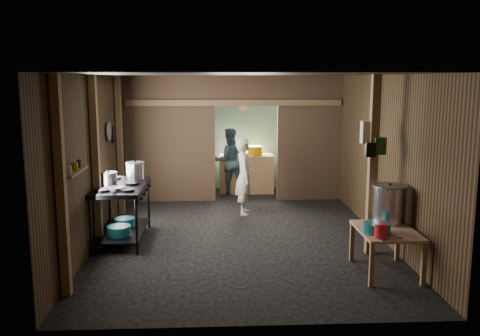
{
  "coord_description": "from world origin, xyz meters",
  "views": [
    {
      "loc": [
        -0.42,
        -8.54,
        2.54
      ],
      "look_at": [
        0.0,
        -0.2,
        1.1
      ],
      "focal_mm": 38.97,
      "sensor_mm": 36.0,
      "label": 1
    }
  ],
  "objects": [
    {
      "name": "stove_pot_med",
      "position": [
        -2.05,
        -0.56,
        1.0
      ],
      "size": [
        0.32,
        0.32,
        0.23
      ],
      "primitive_type": null,
      "rotation": [
        0.0,
        0.0,
        0.26
      ],
      "color": "silver",
      "rests_on": "gas_range"
    },
    {
      "name": "post_left_a",
      "position": [
        -2.18,
        -2.6,
        1.3
      ],
      "size": [
        0.1,
        0.12,
        2.6
      ],
      "primitive_type": "cube",
      "color": "#966F46",
      "rests_on": "floor"
    },
    {
      "name": "pan_lid_big",
      "position": [
        -2.21,
        0.4,
        1.65
      ],
      "size": [
        0.03,
        0.34,
        0.34
      ],
      "primitive_type": "cylinder",
      "rotation": [
        0.0,
        1.57,
        0.0
      ],
      "color": "slate",
      "rests_on": "wall_left"
    },
    {
      "name": "wall_right",
      "position": [
        2.25,
        0.0,
        1.3
      ],
      "size": [
        0.0,
        7.0,
        2.6
      ],
      "primitive_type": "cube",
      "color": "#4D391E",
      "rests_on": "ground"
    },
    {
      "name": "cross_beam",
      "position": [
        0.0,
        2.15,
        2.05
      ],
      "size": [
        4.4,
        0.12,
        0.12
      ],
      "primitive_type": "cube",
      "color": "#966F46",
      "rests_on": "wall_left"
    },
    {
      "name": "knife",
      "position": [
        1.75,
        -2.5,
        0.6
      ],
      "size": [
        0.3,
        0.12,
        0.01
      ],
      "primitive_type": "cube",
      "rotation": [
        0.0,
        0.0,
        0.3
      ],
      "color": "silver",
      "rests_on": "prep_table"
    },
    {
      "name": "bag_black",
      "position": [
        1.78,
        -1.38,
        1.55
      ],
      "size": [
        0.14,
        0.1,
        0.2
      ],
      "primitive_type": "cube",
      "color": "black",
      "rests_on": "post_free"
    },
    {
      "name": "frying_pan",
      "position": [
        -1.88,
        -0.91,
        0.93
      ],
      "size": [
        0.3,
        0.5,
        0.06
      ],
      "primitive_type": null,
      "rotation": [
        0.0,
        0.0,
        -0.06
      ],
      "color": "slate",
      "rests_on": "gas_range"
    },
    {
      "name": "floor",
      "position": [
        0.0,
        0.0,
        0.0
      ],
      "size": [
        4.5,
        7.0,
        0.0
      ],
      "primitive_type": "cube",
      "color": "black",
      "rests_on": "ground"
    },
    {
      "name": "wall_back",
      "position": [
        0.0,
        3.5,
        1.3
      ],
      "size": [
        4.5,
        0.0,
        2.6
      ],
      "primitive_type": "cube",
      "color": "#4D391E",
      "rests_on": "ground"
    },
    {
      "name": "wall_clock",
      "position": [
        0.25,
        3.4,
        1.9
      ],
      "size": [
        0.2,
        0.03,
        0.2
      ],
      "primitive_type": "cylinder",
      "rotation": [
        1.57,
        0.0,
        0.0
      ],
      "color": "beige",
      "rests_on": "wall_back"
    },
    {
      "name": "back_counter",
      "position": [
        0.3,
        2.95,
        0.42
      ],
      "size": [
        1.2,
        0.5,
        0.85
      ],
      "primitive_type": "cube",
      "color": "#966F46",
      "rests_on": "floor"
    },
    {
      "name": "partition_left",
      "position": [
        -1.32,
        2.2,
        1.3
      ],
      "size": [
        1.85,
        0.1,
        2.6
      ],
      "primitive_type": "cube",
      "color": "#473321",
      "rests_on": "floor"
    },
    {
      "name": "prep_table",
      "position": [
        1.83,
        -2.07,
        0.29
      ],
      "size": [
        0.73,
        1.0,
        0.59
      ],
      "primitive_type": null,
      "color": "#D0A389",
      "rests_on": "floor"
    },
    {
      "name": "blue_tub_back",
      "position": [
        -1.88,
        -0.29,
        0.24
      ],
      "size": [
        0.33,
        0.33,
        0.13
      ],
      "primitive_type": "cylinder",
      "color": "#116066",
      "rests_on": "gas_range"
    },
    {
      "name": "post_left_b",
      "position": [
        -2.18,
        -0.8,
        1.3
      ],
      "size": [
        0.1,
        0.12,
        2.6
      ],
      "primitive_type": "cube",
      "color": "#966F46",
      "rests_on": "floor"
    },
    {
      "name": "cook",
      "position": [
        0.15,
        1.05,
        0.73
      ],
      "size": [
        0.35,
        0.53,
        1.45
      ],
      "primitive_type": "imported",
      "rotation": [
        0.0,
        0.0,
        1.56
      ],
      "color": "white",
      "rests_on": "floor"
    },
    {
      "name": "stove_pot_large",
      "position": [
        -1.71,
        -0.1,
        1.04
      ],
      "size": [
        0.38,
        0.38,
        0.31
      ],
      "primitive_type": null,
      "rotation": [
        0.0,
        0.0,
        -0.3
      ],
      "color": "silver",
      "rests_on": "gas_range"
    },
    {
      "name": "post_free",
      "position": [
        1.85,
        -1.3,
        1.3
      ],
      "size": [
        0.12,
        0.12,
        2.6
      ],
      "primitive_type": "cube",
      "color": "#966F46",
      "rests_on": "floor"
    },
    {
      "name": "turquoise_panel",
      "position": [
        0.0,
        3.44,
        1.25
      ],
      "size": [
        4.4,
        0.06,
        2.5
      ],
      "primitive_type": "cube",
      "color": "#8EC3C2",
      "rests_on": "wall_back"
    },
    {
      "name": "wall_left",
      "position": [
        -2.25,
        0.0,
        1.3
      ],
      "size": [
        0.0,
        7.0,
        2.6
      ],
      "primitive_type": "cube",
      "color": "#4D391E",
      "rests_on": "ground"
    },
    {
      "name": "bag_white",
      "position": [
        1.8,
        -1.22,
        1.78
      ],
      "size": [
        0.22,
        0.15,
        0.32
      ],
      "primitive_type": "cube",
      "color": "beige",
      "rests_on": "post_free"
    },
    {
      "name": "worker_back",
      "position": [
        -0.08,
        2.85,
        0.74
      ],
      "size": [
        0.8,
        0.67,
        1.48
      ],
      "primitive_type": "imported",
      "rotation": [
        0.0,
        0.0,
        3.31
      ],
      "color": "#406271",
      "rests_on": "floor"
    },
    {
      "name": "gas_range",
      "position": [
        -1.88,
        -0.52,
        0.45
      ],
      "size": [
        0.79,
        1.54,
        0.91
      ],
      "primitive_type": null,
      "color": "black",
      "rests_on": "floor"
    },
    {
      "name": "ceiling",
      "position": [
        0.0,
        0.0,
        2.6
      ],
      "size": [
        4.5,
        7.0,
        0.0
      ],
      "primitive_type": "cube",
      "color": "#353331",
      "rests_on": "ground"
    },
    {
      "name": "blue_tub_front",
      "position": [
        -1.88,
        -0.81,
        0.25
      ],
      "size": [
        0.36,
        0.36,
        0.15
      ],
      "primitive_type": "cylinder",
      "color": "#116066",
      "rests_on": "gas_range"
    },
    {
      "name": "wall_front",
      "position": [
        0.0,
        -3.5,
        1.3
      ],
      "size": [
        4.5,
        0.0,
        2.6
      ],
      "primitive_type": "cube",
      "color": "#4D391E",
      "rests_on": "ground"
    },
    {
      "name": "partition_right",
      "position": [
        1.57,
        2.2,
        1.3
      ],
      "size": [
        1.35,
        0.1,
        2.6
      ],
      "primitive_type": "cube",
      "color": "#473321",
      "rests_on": "floor"
    },
    {
      "name": "post_left_c",
      "position": [
        -2.18,
        1.2,
        1.3
      ],
      "size": [
        0.1,
        0.12,
        2.6
      ],
      "primitive_type": "cube",
      "color": "#966F46",
      "rests_on": "floor"
    },
    {
      "name": "bag_green",
      "position": [
        1.92,
        -1.36,
        1.6
      ],
      "size": [
        0.16,
        0.12,
        0.24
      ],
      "primitive_type": "cube",
      "color": "#1F4722",
      "rests_on": "post_free"
    },
    {
      "name": "pan_lid_small",
      "position": [
        -2.21,
        0.8,
        1.55
      ],
      "size": [
        0.03,
        0.3,
        0.3
      ],
      "primitive_type": "cylinder",
      "rotation": [
        0.0,
        1.57,
        0.0
      ],
      "color": "black",
      "rests_on": "wall_left"
    },
    {
      "name": "yellow_tub",
      "position": [
        0.48,
        2.95,
        0.95
      ],
      "size": [
        0.36,
        0.36,
        0.2
      ],
      "primitive_type": "cylinder",
      "color": "#BE7F00",
      "rests_on": "back_counter"
    },
    {
      "name": "partition_header",
      "position": [
        0.25,
        2.2,
        2.3
      ],
      "size": [
        1.3,
        0.1,
        0.6
      ],
      "primitive_type": "cube",
      "color": "#473321",
      "rests_on": "wall_back"
    },
    {
      "name": "red_cup",
      "position": [
        -0.09,
        2.95,
        0.92
      ],
      "size": [
        0.12,
        0.12,
        0.14
      ],
      "primitive_type": "cylinder",
      "color": "#A73204",
      "rests_on": "back_counter"
    },
    {
      "name": "jar_green",
      "position": [
        -2.15,
        -1.88,
        1.47
      ],
      "size": [
        0.06,
        0.06,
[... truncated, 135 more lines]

